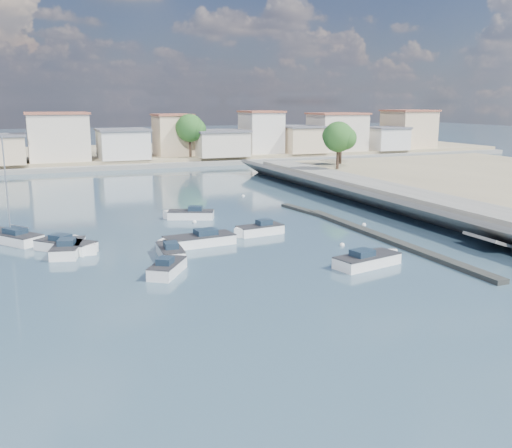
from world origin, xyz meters
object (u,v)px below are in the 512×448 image
Objects in this scene: motorboat_c at (196,241)px; motorboat_f at (189,215)px; motorboat_d at (258,230)px; motorboat_h at (370,260)px; motorboat_a at (170,252)px; motorboat_g at (68,247)px; motorboat_e at (69,248)px; sailboat at (9,237)px; motorboat_b at (169,268)px.

motorboat_c is 11.11m from motorboat_f.
motorboat_h is (3.76, -12.03, 0.00)m from motorboat_d.
motorboat_a is 0.95× the size of motorboat_g.
motorboat_f is at bearing 37.13° from motorboat_e.
motorboat_d is at bearing -67.62° from motorboat_f.
motorboat_d is at bearing 15.35° from motorboat_c.
motorboat_d is 21.09m from sailboat.
motorboat_h is at bearing -36.01° from sailboat.
sailboat is (-24.12, 17.53, 0.03)m from motorboat_h.
sailboat is at bearing 130.30° from motorboat_g.
motorboat_h is at bearing -72.65° from motorboat_d.
motorboat_d is at bearing 107.35° from motorboat_h.
motorboat_g is at bearing 168.30° from motorboat_c.
sailboat reaches higher than motorboat_a.
motorboat_e is at bearing -51.91° from sailboat.
motorboat_a and motorboat_g have the same top height.
motorboat_f is at bearing 68.80° from motorboat_a.
motorboat_a is 0.72× the size of motorboat_c.
motorboat_d is 12.60m from motorboat_h.
motorboat_g is (-12.21, -8.81, 0.00)m from motorboat_f.
motorboat_e is 0.43m from motorboat_g.
motorboat_f is at bearing 70.24° from motorboat_b.
sailboat reaches higher than motorboat_h.
motorboat_e is 15.31m from motorboat_f.
sailboat is (-16.59, -3.65, 0.03)m from motorboat_f.
motorboat_h is 0.63× the size of sailboat.
motorboat_f is (-3.77, 9.15, 0.00)m from motorboat_d.
motorboat_a is at bearing -33.21° from motorboat_g.
motorboat_c and motorboat_g have the same top height.
motorboat_e is 23.06m from motorboat_h.
motorboat_h is at bearing -32.06° from motorboat_g.
motorboat_c is at bearing -11.70° from motorboat_g.
motorboat_a is at bearing -30.70° from motorboat_e.
motorboat_d is 9.90m from motorboat_f.
motorboat_c and motorboat_d have the same top height.
motorboat_a is at bearing -40.57° from sailboat.
motorboat_a is 0.85× the size of motorboat_e.
motorboat_c is at bearing 59.83° from motorboat_b.
motorboat_d is 0.82× the size of motorboat_h.
motorboat_a and motorboat_e have the same top height.
motorboat_c and motorboat_e have the same top height.
motorboat_h is at bearing -46.15° from motorboat_c.
sailboat is (-11.39, 9.75, 0.03)m from motorboat_a.
motorboat_d is (6.17, 1.69, -0.00)m from motorboat_c.
motorboat_c is at bearing -26.88° from sailboat.
motorboat_a is 0.93× the size of motorboat_f.
motorboat_c is 1.38× the size of motorboat_d.
motorboat_b and motorboat_e have the same top height.
motorboat_b is 17.31m from sailboat.
motorboat_d and motorboat_f have the same top height.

